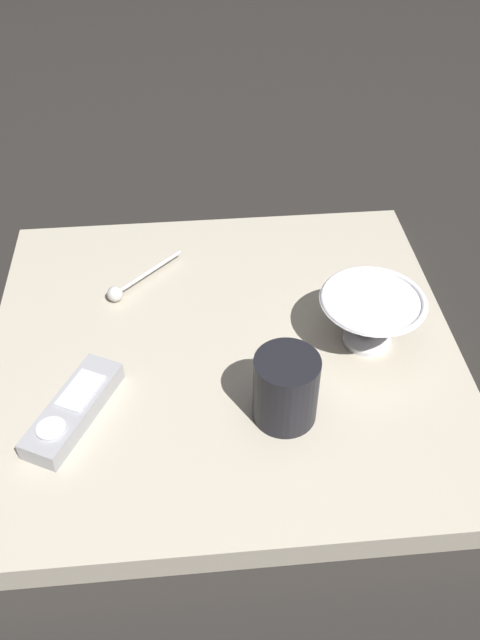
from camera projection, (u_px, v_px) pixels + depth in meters
ground_plane at (224, 364)px, 0.93m from camera, size 6.00×6.00×0.00m
table at (224, 355)px, 0.92m from camera, size 0.63×0.60×0.04m
cereal_bowl at (370, 317)px, 0.89m from camera, size 0.14×0.14×0.08m
coffee_mug at (286, 389)px, 0.79m from camera, size 0.08×0.08×0.09m
teaspoon at (124, 288)px, 0.98m from camera, size 0.11×0.11×0.02m
tv_remote_near at (73, 409)px, 0.81m from camera, size 0.12×0.16×0.03m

